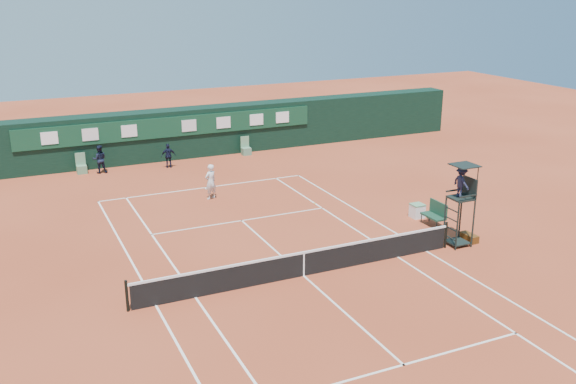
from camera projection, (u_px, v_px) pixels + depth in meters
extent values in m
plane|color=#AB4628|center=(304.00, 276.00, 23.54)|extent=(90.00, 90.00, 0.00)
cube|color=silver|center=(205.00, 188.00, 33.81)|extent=(11.05, 0.08, 0.01)
cube|color=silver|center=(426.00, 251.00, 25.72)|extent=(0.08, 23.85, 0.01)
cube|color=white|center=(156.00, 305.00, 21.35)|extent=(0.08, 23.85, 0.01)
cube|color=silver|center=(398.00, 257.00, 25.17)|extent=(0.08, 23.85, 0.01)
cube|color=white|center=(195.00, 297.00, 21.90)|extent=(0.08, 23.85, 0.01)
cube|color=silver|center=(242.00, 221.00, 29.07)|extent=(8.31, 0.08, 0.01)
cube|color=silver|center=(403.00, 365.00, 18.00)|extent=(8.31, 0.08, 0.01)
cube|color=silver|center=(304.00, 276.00, 23.54)|extent=(0.08, 12.88, 0.01)
cube|color=silver|center=(206.00, 188.00, 33.68)|extent=(0.08, 0.30, 0.01)
cube|color=black|center=(304.00, 265.00, 23.40)|extent=(12.60, 0.04, 0.90)
cube|color=white|center=(304.00, 253.00, 23.25)|extent=(12.80, 0.06, 0.08)
cube|color=white|center=(304.00, 264.00, 23.40)|extent=(0.06, 0.05, 0.92)
cylinder|color=black|center=(446.00, 235.00, 25.92)|extent=(0.10, 0.10, 1.10)
cylinder|color=black|center=(127.00, 296.00, 20.82)|extent=(0.10, 0.10, 1.10)
cube|color=black|center=(170.00, 134.00, 39.29)|extent=(40.00, 1.50, 3.00)
cube|color=#103A24|center=(173.00, 127.00, 38.41)|extent=(18.00, 0.10, 1.20)
cube|color=white|center=(49.00, 138.00, 35.56)|extent=(0.90, 0.04, 0.70)
cube|color=silver|center=(90.00, 135.00, 36.44)|extent=(0.90, 0.04, 0.70)
cube|color=silver|center=(129.00, 131.00, 37.31)|extent=(0.90, 0.04, 0.70)
cube|color=silver|center=(189.00, 126.00, 38.75)|extent=(0.90, 0.04, 0.70)
cube|color=silver|center=(224.00, 123.00, 39.62)|extent=(0.90, 0.04, 0.70)
cube|color=white|center=(257.00, 120.00, 40.50)|extent=(0.90, 0.04, 0.70)
cube|color=white|center=(282.00, 117.00, 41.21)|extent=(0.90, 0.04, 0.70)
cube|color=#55825B|center=(82.00, 169.00, 36.37)|extent=(0.55, 0.50, 0.46)
cube|color=#588764|center=(80.00, 159.00, 36.38)|extent=(0.55, 0.06, 0.70)
cube|color=#537F61|center=(246.00, 151.00, 40.35)|extent=(0.55, 0.50, 0.46)
cube|color=#5B8B64|center=(245.00, 142.00, 40.36)|extent=(0.55, 0.06, 0.70)
cylinder|color=black|center=(457.00, 227.00, 25.53)|extent=(0.07, 0.07, 2.00)
cylinder|color=black|center=(445.00, 221.00, 26.22)|extent=(0.07, 0.07, 2.00)
cylinder|color=black|center=(473.00, 224.00, 25.85)|extent=(0.07, 0.07, 2.00)
cylinder|color=black|center=(460.00, 218.00, 26.54)|extent=(0.07, 0.07, 2.00)
cube|color=black|center=(461.00, 198.00, 25.71)|extent=(0.85, 0.85, 0.08)
cube|color=black|center=(470.00, 187.00, 25.75)|extent=(0.06, 0.85, 0.80)
cube|color=black|center=(468.00, 196.00, 25.29)|extent=(0.85, 0.05, 0.06)
cube|color=black|center=(455.00, 190.00, 26.01)|extent=(0.85, 0.05, 0.06)
cylinder|color=black|center=(477.00, 179.00, 25.26)|extent=(0.04, 0.04, 1.00)
cylinder|color=black|center=(464.00, 174.00, 25.96)|extent=(0.04, 0.04, 1.00)
cube|color=black|center=(465.00, 165.00, 25.32)|extent=(0.95, 0.95, 0.04)
cube|color=black|center=(457.00, 242.00, 26.29)|extent=(0.80, 0.80, 0.05)
cube|color=black|center=(450.00, 238.00, 26.06)|extent=(0.04, 0.80, 0.04)
cube|color=black|center=(450.00, 228.00, 25.94)|extent=(0.04, 0.80, 0.04)
cube|color=black|center=(451.00, 219.00, 25.81)|extent=(0.04, 0.80, 0.04)
cube|color=black|center=(452.00, 210.00, 25.69)|extent=(0.04, 0.80, 0.04)
imported|color=black|center=(461.00, 182.00, 25.49)|extent=(0.47, 0.82, 1.28)
cube|color=#173929|center=(433.00, 216.00, 28.32)|extent=(0.55, 1.20, 0.08)
cube|color=#19402C|center=(438.00, 208.00, 28.31)|extent=(0.06, 1.20, 0.60)
cylinder|color=black|center=(436.00, 226.00, 27.83)|extent=(0.04, 0.04, 0.41)
cylinder|color=black|center=(445.00, 225.00, 28.01)|extent=(0.04, 0.04, 0.41)
cylinder|color=black|center=(421.00, 218.00, 28.78)|extent=(0.04, 0.04, 0.41)
cylinder|color=black|center=(429.00, 217.00, 28.96)|extent=(0.04, 0.04, 0.41)
cube|color=black|center=(469.00, 237.00, 26.72)|extent=(0.40, 0.84, 0.31)
cube|color=white|center=(417.00, 211.00, 29.41)|extent=(0.55, 0.55, 0.60)
cube|color=#5F9166|center=(418.00, 205.00, 29.31)|extent=(0.57, 0.57, 0.05)
sphere|color=#C2D631|center=(315.00, 203.00, 31.28)|extent=(0.07, 0.07, 0.07)
imported|color=silver|center=(211.00, 182.00, 31.79)|extent=(0.77, 0.65, 1.79)
imported|color=black|center=(100.00, 159.00, 36.27)|extent=(0.86, 0.71, 1.61)
imported|color=black|center=(169.00, 156.00, 37.36)|extent=(0.87, 0.44, 1.43)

